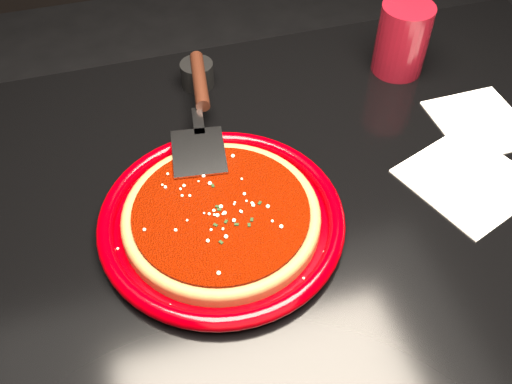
# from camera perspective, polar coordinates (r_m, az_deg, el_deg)

# --- Properties ---
(table) EXTENTS (1.20, 0.80, 0.75)m
(table) POSITION_cam_1_polar(r_m,az_deg,el_deg) (1.18, 3.77, -11.90)
(table) COLOR black
(table) RESTS_ON floor
(plate) EXTENTS (0.38, 0.38, 0.03)m
(plate) POSITION_cam_1_polar(r_m,az_deg,el_deg) (0.81, -3.46, -2.74)
(plate) COLOR #7F0004
(plate) RESTS_ON table
(pizza_crust) EXTENTS (0.30, 0.30, 0.01)m
(pizza_crust) POSITION_cam_1_polar(r_m,az_deg,el_deg) (0.81, -3.48, -2.56)
(pizza_crust) COLOR brown
(pizza_crust) RESTS_ON plate
(pizza_crust_rim) EXTENTS (0.30, 0.30, 0.02)m
(pizza_crust_rim) POSITION_cam_1_polar(r_m,az_deg,el_deg) (0.81, -3.50, -2.25)
(pizza_crust_rim) COLOR brown
(pizza_crust_rim) RESTS_ON plate
(pizza_sauce) EXTENTS (0.27, 0.27, 0.01)m
(pizza_sauce) POSITION_cam_1_polar(r_m,az_deg,el_deg) (0.80, -3.52, -2.02)
(pizza_sauce) COLOR #630D00
(pizza_sauce) RESTS_ON plate
(parmesan_dusting) EXTENTS (0.24, 0.24, 0.01)m
(parmesan_dusting) POSITION_cam_1_polar(r_m,az_deg,el_deg) (0.80, -3.54, -1.70)
(parmesan_dusting) COLOR beige
(parmesan_dusting) RESTS_ON plate
(basil_flecks) EXTENTS (0.22, 0.22, 0.00)m
(basil_flecks) POSITION_cam_1_polar(r_m,az_deg,el_deg) (0.80, -3.54, -1.75)
(basil_flecks) COLOR black
(basil_flecks) RESTS_ON plate
(pizza_server) EXTENTS (0.14, 0.35, 0.03)m
(pizza_server) POSITION_cam_1_polar(r_m,az_deg,el_deg) (0.93, -5.58, 8.09)
(pizza_server) COLOR silver
(pizza_server) RESTS_ON plate
(cup) EXTENTS (0.12, 0.12, 0.13)m
(cup) POSITION_cam_1_polar(r_m,az_deg,el_deg) (1.08, 14.41, 14.59)
(cup) COLOR maroon
(cup) RESTS_ON table
(napkin_a) EXTENTS (0.22, 0.22, 0.00)m
(napkin_a) POSITION_cam_1_polar(r_m,az_deg,el_deg) (0.94, 20.45, 1.21)
(napkin_a) COLOR white
(napkin_a) RESTS_ON table
(napkin_b) EXTENTS (0.15, 0.16, 0.00)m
(napkin_b) POSITION_cam_1_polar(r_m,az_deg,el_deg) (1.04, 21.49, 6.48)
(napkin_b) COLOR white
(napkin_b) RESTS_ON table
(ramekin) EXTENTS (0.07, 0.07, 0.05)m
(ramekin) POSITION_cam_1_polar(r_m,az_deg,el_deg) (1.04, -5.90, 11.63)
(ramekin) COLOR black
(ramekin) RESTS_ON table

